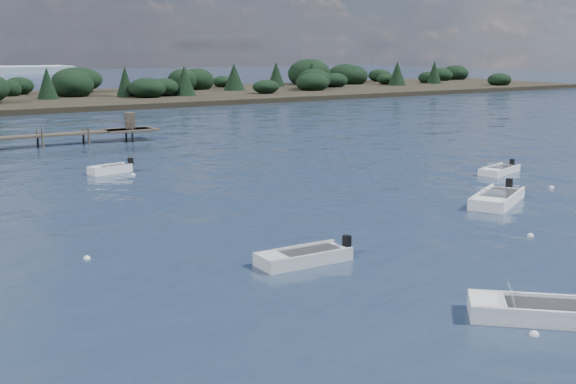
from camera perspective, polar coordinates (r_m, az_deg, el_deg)
ground at (r=82.71m, az=-17.86°, el=4.64°), size 400.00×400.00×0.00m
dinghy_mid_white_b at (r=54.43m, az=16.36°, el=1.56°), size 4.33×2.58×1.06m
tender_far_white at (r=53.96m, az=-13.88°, el=1.64°), size 3.50×1.80×1.17m
dinghy_mid_white_a at (r=44.00m, az=16.18°, el=-0.66°), size 5.70×4.28×1.36m
dinghy_mid_grey at (r=30.89m, az=1.22°, el=-5.33°), size 4.47×1.67×1.13m
dinghy_near_olive at (r=26.20m, az=19.54°, el=-9.12°), size 4.88×4.72×1.30m
buoy_a at (r=24.81m, az=18.87°, el=-10.67°), size 0.32×0.32×0.32m
buoy_b at (r=37.03m, az=18.60°, el=-3.34°), size 0.32×0.32×0.32m
buoy_c at (r=32.64m, az=-15.61°, el=-5.12°), size 0.32×0.32×0.32m
buoy_d at (r=49.95m, az=20.11°, el=0.30°), size 0.32×0.32×0.32m
buoy_e at (r=52.65m, az=-12.13°, el=1.29°), size 0.32×0.32×0.32m
far_headland at (r=128.23m, az=-11.75°, el=8.08°), size 190.00×40.00×5.80m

